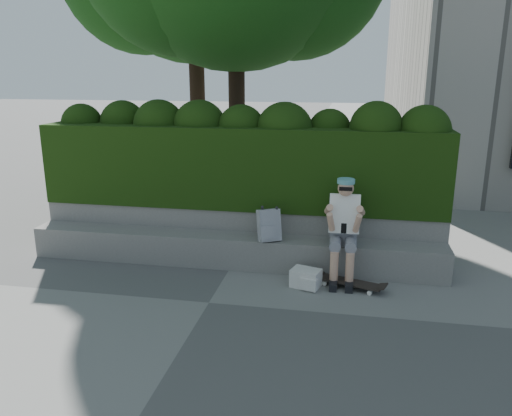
% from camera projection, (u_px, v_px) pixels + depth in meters
% --- Properties ---
extents(ground, '(80.00, 80.00, 0.00)m').
position_uv_depth(ground, '(209.00, 303.00, 6.09)').
color(ground, slate).
rests_on(ground, ground).
extents(bench_ledge, '(6.00, 0.45, 0.45)m').
position_uv_depth(bench_ledge, '(232.00, 250.00, 7.21)').
color(bench_ledge, gray).
rests_on(bench_ledge, ground).
extents(planter_wall, '(6.00, 0.50, 0.75)m').
position_uv_depth(planter_wall, '(239.00, 231.00, 7.62)').
color(planter_wall, gray).
rests_on(planter_wall, ground).
extents(hedge, '(6.00, 1.00, 1.20)m').
position_uv_depth(hedge, '(242.00, 165.00, 7.58)').
color(hedge, black).
rests_on(hedge, planter_wall).
extents(person, '(0.40, 0.76, 1.38)m').
position_uv_depth(person, '(344.00, 225.00, 6.62)').
color(person, gray).
rests_on(person, ground).
extents(skateboard, '(0.88, 0.47, 0.09)m').
position_uv_depth(skateboard, '(349.00, 282.00, 6.49)').
color(skateboard, black).
rests_on(skateboard, ground).
extents(backpack_plaid, '(0.34, 0.29, 0.44)m').
position_uv_depth(backpack_plaid, '(269.00, 225.00, 6.90)').
color(backpack_plaid, silver).
rests_on(backpack_plaid, bench_ledge).
extents(backpack_ground, '(0.43, 0.35, 0.24)m').
position_uv_depth(backpack_ground, '(306.00, 278.00, 6.51)').
color(backpack_ground, silver).
rests_on(backpack_ground, ground).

